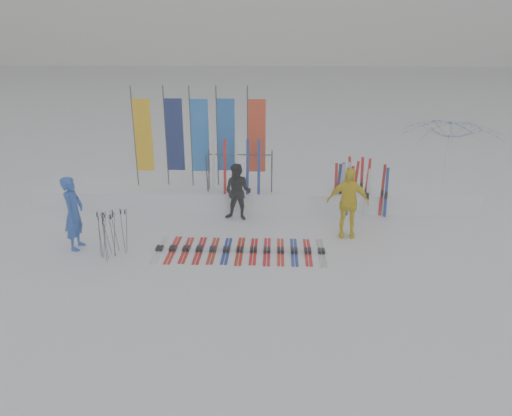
{
  "coord_description": "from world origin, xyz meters",
  "views": [
    {
      "loc": [
        0.72,
        -10.74,
        5.61
      ],
      "look_at": [
        0.2,
        1.6,
        1.0
      ],
      "focal_mm": 35.0,
      "sensor_mm": 36.0,
      "label": 1
    }
  ],
  "objects_px": {
    "person_black": "(238,192)",
    "ski_row": "(240,250)",
    "ski_rack": "(240,167)",
    "tent_canopy": "(448,161)",
    "person_yellow": "(348,203)",
    "person_blue": "(74,213)"
  },
  "relations": [
    {
      "from": "person_yellow",
      "to": "ski_rack",
      "type": "distance_m",
      "value": 3.73
    },
    {
      "from": "person_yellow",
      "to": "ski_rack",
      "type": "height_order",
      "value": "person_yellow"
    },
    {
      "from": "person_black",
      "to": "tent_canopy",
      "type": "xyz_separation_m",
      "value": [
        6.66,
        1.77,
        0.55
      ]
    },
    {
      "from": "person_blue",
      "to": "tent_canopy",
      "type": "xyz_separation_m",
      "value": [
        10.75,
        4.0,
        0.43
      ]
    },
    {
      "from": "person_blue",
      "to": "tent_canopy",
      "type": "distance_m",
      "value": 11.48
    },
    {
      "from": "ski_rack",
      "to": "person_blue",
      "type": "bearing_deg",
      "value": -142.5
    },
    {
      "from": "person_black",
      "to": "ski_rack",
      "type": "bearing_deg",
      "value": 103.87
    },
    {
      "from": "person_black",
      "to": "ski_row",
      "type": "distance_m",
      "value": 2.42
    },
    {
      "from": "person_yellow",
      "to": "ski_row",
      "type": "relative_size",
      "value": 0.45
    },
    {
      "from": "person_yellow",
      "to": "ski_row",
      "type": "xyz_separation_m",
      "value": [
        -2.89,
        -1.15,
        -0.95
      ]
    },
    {
      "from": "person_yellow",
      "to": "tent_canopy",
      "type": "relative_size",
      "value": 0.63
    },
    {
      "from": "person_black",
      "to": "ski_row",
      "type": "height_order",
      "value": "person_black"
    },
    {
      "from": "person_blue",
      "to": "person_yellow",
      "type": "height_order",
      "value": "same"
    },
    {
      "from": "person_blue",
      "to": "person_yellow",
      "type": "bearing_deg",
      "value": -80.46
    },
    {
      "from": "person_yellow",
      "to": "ski_row",
      "type": "bearing_deg",
      "value": -155.65
    },
    {
      "from": "ski_row",
      "to": "ski_rack",
      "type": "xyz_separation_m",
      "value": [
        -0.22,
        3.17,
        1.35
      ]
    },
    {
      "from": "person_black",
      "to": "ski_rack",
      "type": "relative_size",
      "value": 0.84
    },
    {
      "from": "tent_canopy",
      "to": "ski_rack",
      "type": "distance_m",
      "value": 6.72
    },
    {
      "from": "person_yellow",
      "to": "ski_row",
      "type": "height_order",
      "value": "person_yellow"
    },
    {
      "from": "tent_canopy",
      "to": "ski_row",
      "type": "xyz_separation_m",
      "value": [
        -6.45,
        -4.04,
        -1.38
      ]
    },
    {
      "from": "person_yellow",
      "to": "tent_canopy",
      "type": "xyz_separation_m",
      "value": [
        3.56,
        2.89,
        0.43
      ]
    },
    {
      "from": "ski_rack",
      "to": "person_black",
      "type": "bearing_deg",
      "value": -89.51
    }
  ]
}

